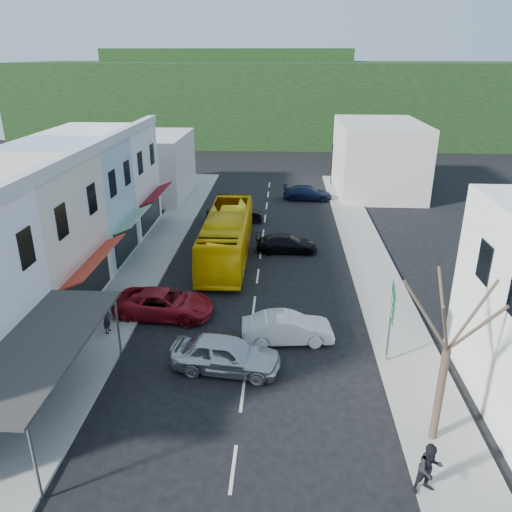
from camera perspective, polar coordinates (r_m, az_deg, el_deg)
The scene contains 19 objects.
ground at distance 24.85m, azimuth -0.79°, elevation -9.95°, with size 120.00×120.00×0.00m, color black.
sidewalk_left at distance 34.85m, azimuth -12.03°, elevation -0.51°, with size 3.00×52.00×0.15m, color gray.
sidewalk_right at distance 34.19m, azimuth 13.04°, elevation -1.05°, with size 3.00×52.00×0.15m, color gray.
shopfront_row at distance 30.93m, azimuth -23.93°, elevation 2.88°, with size 8.25×30.00×8.00m.
distant_block_left at distance 50.90m, azimuth -12.45°, elevation 10.05°, with size 8.00×10.00×6.00m, color #B7B2A8.
distant_block_right at distance 52.78m, azimuth 13.76°, elevation 10.91°, with size 8.00×12.00×7.00m, color #B7B2A8.
hillside at distance 86.39m, azimuth 1.29°, elevation 17.81°, with size 80.00×26.00×14.00m.
bus at distance 34.20m, azimuth -3.34°, elevation 2.17°, with size 2.50×11.60×3.10m, color yellow.
car_silver at distance 22.64m, azimuth -3.47°, elevation -11.41°, with size 1.80×4.40×1.40m, color silver.
car_white at distance 24.69m, azimuth 3.60°, elevation -8.31°, with size 1.80×4.40×1.40m, color silver.
car_red at distance 27.36m, azimuth -10.42°, elevation -5.44°, with size 1.90×4.60×1.40m, color maroon.
car_black_near at distance 35.61m, azimuth 3.54°, elevation 1.54°, with size 1.84×4.50×1.40m, color black.
car_black_far at distance 42.32m, azimuth -2.45°, elevation 4.92°, with size 1.80×4.40×1.40m, color black.
car_navy_far at distance 48.94m, azimuth 5.90°, elevation 7.20°, with size 1.84×4.50×1.40m, color #0E1733.
pedestrian_left at distance 26.15m, azimuth -16.71°, elevation -6.70°, with size 0.60×0.40×1.70m, color black.
pedestrian_right at distance 17.96m, azimuth 19.19°, elevation -22.14°, with size 0.70×0.44×1.70m, color black.
direction_sign at distance 23.20m, azimuth 15.08°, elevation -7.69°, with size 0.44×1.77×3.91m, color #0F5729, non-canonical shape.
street_tree at distance 18.36m, azimuth 20.99°, elevation -9.98°, with size 2.74×2.74×7.77m, color #3A2C21, non-canonical shape.
traffic_signal at distance 54.36m, azimuth 8.65°, elevation 10.26°, with size 0.52×0.94×4.52m, color black, non-canonical shape.
Camera 1 is at (1.51, -21.01, 13.18)m, focal length 35.00 mm.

